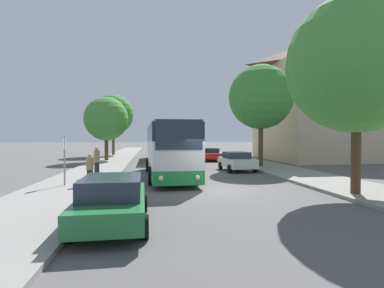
% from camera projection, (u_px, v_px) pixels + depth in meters
% --- Properties ---
extents(ground_plane, '(300.00, 300.00, 0.00)m').
position_uv_depth(ground_plane, '(213.00, 191.00, 14.26)').
color(ground_plane, '#565454').
rests_on(ground_plane, ground).
extents(sidewalk_left, '(4.00, 120.00, 0.15)m').
position_uv_depth(sidewalk_left, '(59.00, 194.00, 13.30)').
color(sidewalk_left, gray).
rests_on(sidewalk_left, ground_plane).
extents(sidewalk_right, '(4.00, 120.00, 0.15)m').
position_uv_depth(sidewalk_right, '(348.00, 187.00, 15.21)').
color(sidewalk_right, gray).
rests_on(sidewalk_right, ground_plane).
extents(building_right_background, '(15.31, 12.41, 14.46)m').
position_uv_depth(building_right_background, '(334.00, 98.00, 34.85)').
color(building_right_background, '#C6B28E').
rests_on(building_right_background, ground_plane).
extents(bus_front, '(3.06, 11.25, 3.46)m').
position_uv_depth(bus_front, '(169.00, 149.00, 19.61)').
color(bus_front, '#238942').
rests_on(bus_front, ground_plane).
extents(bus_middle, '(2.84, 11.29, 3.25)m').
position_uv_depth(bus_middle, '(162.00, 145.00, 33.95)').
color(bus_middle, '#2D2D2D').
rests_on(bus_middle, ground_plane).
extents(parked_car_left_curb, '(2.13, 4.63, 1.44)m').
position_uv_depth(parked_car_left_curb, '(113.00, 200.00, 8.78)').
color(parked_car_left_curb, '#236B38').
rests_on(parked_car_left_curb, ground_plane).
extents(parked_car_right_near, '(2.26, 4.02, 1.46)m').
position_uv_depth(parked_car_right_near, '(237.00, 161.00, 23.04)').
color(parked_car_right_near, silver).
rests_on(parked_car_right_near, ground_plane).
extents(parked_car_right_far, '(2.19, 4.68, 1.39)m').
position_uv_depth(parked_car_right_far, '(210.00, 154.00, 33.46)').
color(parked_car_right_far, red).
rests_on(parked_car_right_far, ground_plane).
extents(bus_stop_sign, '(0.08, 0.45, 2.47)m').
position_uv_depth(bus_stop_sign, '(64.00, 155.00, 15.15)').
color(bus_stop_sign, gray).
rests_on(bus_stop_sign, sidewalk_left).
extents(pedestrian_waiting_near, '(0.36, 0.36, 1.61)m').
position_uv_depth(pedestrian_waiting_near, '(90.00, 169.00, 15.31)').
color(pedestrian_waiting_near, '#23232D').
rests_on(pedestrian_waiting_near, sidewalk_left).
extents(pedestrian_waiting_far, '(0.36, 0.36, 1.86)m').
position_uv_depth(pedestrian_waiting_far, '(97.00, 161.00, 18.51)').
color(pedestrian_waiting_far, '#23232D').
rests_on(pedestrian_waiting_far, sidewalk_left).
extents(tree_left_near, '(4.68, 4.68, 6.78)m').
position_uv_depth(tree_left_near, '(106.00, 119.00, 32.10)').
color(tree_left_near, '#513D23').
rests_on(tree_left_near, sidewalk_left).
extents(tree_left_far, '(5.62, 5.62, 8.46)m').
position_uv_depth(tree_left_far, '(113.00, 115.00, 41.96)').
color(tree_left_far, brown).
rests_on(tree_left_far, sidewalk_left).
extents(tree_right_near, '(5.95, 5.95, 8.56)m').
position_uv_depth(tree_right_near, '(357.00, 64.00, 12.82)').
color(tree_right_near, '#47331E').
rests_on(tree_right_near, sidewalk_right).
extents(tree_right_mid, '(5.41, 5.41, 8.55)m').
position_uv_depth(tree_right_mid, '(261.00, 97.00, 25.21)').
color(tree_right_mid, '#513D23').
rests_on(tree_right_mid, sidewalk_right).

